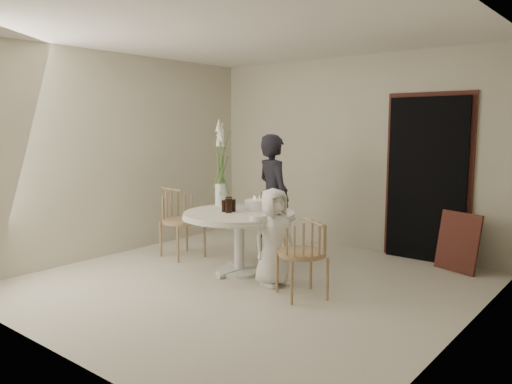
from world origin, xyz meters
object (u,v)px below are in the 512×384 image
Objects in this scene: table at (239,222)px; boy at (274,237)px; birthday_cake at (255,205)px; flower_vase at (221,167)px; girl at (273,198)px; chair_right at (307,247)px; chair_left at (177,212)px; chair_far at (269,212)px.

table is 1.24× the size of boy.
boy is at bearing -33.17° from birthday_cake.
flower_vase reaches higher than table.
boy is at bearing 151.53° from girl.
table is at bearing -24.23° from flower_vase.
flower_vase is (-1.09, 0.34, 0.69)m from boy.
girl reaches higher than chair_right.
chair_right is 0.58m from boy.
chair_left is 3.59× the size of birthday_cake.
flower_vase is at bearing -177.73° from birthday_cake.
chair_far reaches higher than chair_left.
girl is (1.14, 0.64, 0.23)m from chair_left.
boy reaches higher than birthday_cake.
chair_right is at bearing -40.35° from chair_far.
flower_vase is (-1.65, 0.52, 0.68)m from chair_right.
chair_right reaches higher than table.
boy is (0.64, -0.85, -0.28)m from girl.
chair_left is at bearing 97.11° from boy.
chair_right is 1.60m from girl.
table is at bearing 117.77° from girl.
chair_left is at bearing 53.80° from girl.
birthday_cake reaches higher than table.
table is 1.45× the size of chair_far.
boy reaches higher than chair_right.
chair_far reaches higher than table.
chair_left is 1.33m from girl.
birthday_cake is (1.23, 0.16, 0.20)m from chair_left.
boy reaches higher than chair_left.
chair_left is at bearing 175.75° from table.
chair_far is 0.32m from girl.
chair_right is 0.52× the size of girl.
chair_far is at bearing -13.80° from girl.
boy reaches higher than chair_far.
birthday_cake is 0.69m from flower_vase.
chair_far reaches higher than chair_right.
chair_left is at bearing -67.47° from chair_right.
birthday_cake is at bearing 78.95° from table.
birthday_cake is at bearing 70.47° from boy.
chair_far reaches higher than birthday_cake.
chair_far is 1.09× the size of chair_right.
table is at bearing 92.67° from boy.
boy is at bearing -50.18° from chair_far.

